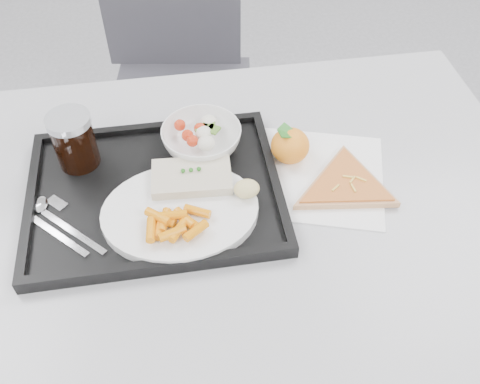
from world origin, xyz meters
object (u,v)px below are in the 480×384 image
(chair, at_px, (177,63))
(pizza_slice, at_px, (346,185))
(table, at_px, (217,226))
(dinner_plate, at_px, (180,212))
(cola_glass, at_px, (74,140))
(tray, at_px, (155,192))
(tangerine, at_px, (290,146))
(salad_bowl, at_px, (202,139))

(chair, distance_m, pizza_slice, 0.84)
(table, bearing_deg, dinner_plate, -153.31)
(table, height_order, cola_glass, cola_glass)
(tray, relative_size, pizza_slice, 1.55)
(chair, relative_size, cola_glass, 8.61)
(table, xyz_separation_m, cola_glass, (-0.24, 0.13, 0.14))
(table, relative_size, chair, 1.29)
(table, xyz_separation_m, tangerine, (0.15, 0.09, 0.10))
(tangerine, bearing_deg, table, -150.01)
(table, distance_m, pizza_slice, 0.25)
(salad_bowl, bearing_deg, cola_glass, -179.48)
(table, relative_size, dinner_plate, 4.44)
(chair, height_order, dinner_plate, chair)
(cola_glass, bearing_deg, pizza_slice, -15.54)
(table, bearing_deg, tangerine, 29.99)
(table, relative_size, pizza_slice, 4.13)
(table, relative_size, cola_glass, 11.11)
(pizza_slice, bearing_deg, table, 178.99)
(chair, bearing_deg, tray, -96.14)
(table, distance_m, cola_glass, 0.31)
(chair, bearing_deg, cola_glass, -108.66)
(tray, xyz_separation_m, tangerine, (0.26, 0.06, 0.03))
(tray, height_order, salad_bowl, salad_bowl)
(chair, height_order, salad_bowl, chair)
(dinner_plate, relative_size, salad_bowl, 1.78)
(chair, relative_size, dinner_plate, 3.44)
(chair, relative_size, tangerine, 9.91)
(cola_glass, height_order, pizza_slice, cola_glass)
(cola_glass, bearing_deg, dinner_plate, -42.57)
(tray, bearing_deg, chair, 83.86)
(tray, bearing_deg, dinner_plate, -58.02)
(table, xyz_separation_m, dinner_plate, (-0.07, -0.03, 0.09))
(tangerine, relative_size, pizza_slice, 0.32)
(cola_glass, xyz_separation_m, pizza_slice, (0.48, -0.13, -0.06))
(salad_bowl, distance_m, tangerine, 0.17)
(tray, relative_size, cola_glass, 4.17)
(dinner_plate, height_order, salad_bowl, salad_bowl)
(tray, distance_m, tangerine, 0.27)
(tray, distance_m, salad_bowl, 0.14)
(table, height_order, dinner_plate, dinner_plate)
(table, xyz_separation_m, tray, (-0.11, 0.03, 0.08))
(salad_bowl, bearing_deg, tangerine, -14.58)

